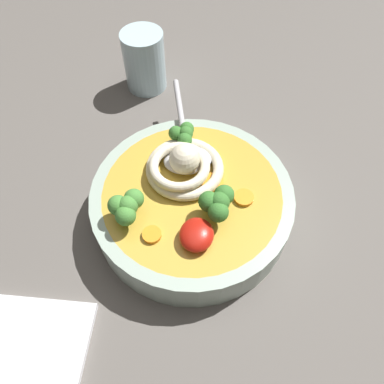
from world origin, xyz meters
The scene contains 13 objects.
table_slab centered at (0.00, 0.00, 1.34)cm, with size 133.74×133.74×2.68cm, color #5B5651.
soup_bowl centered at (1.55, 1.86, 5.34)cm, with size 24.50×24.50×5.13cm.
noodle_pile centered at (-1.24, 0.42, 9.14)cm, with size 10.54×10.34×4.24cm.
soup_spoon centered at (-3.93, 0.37, 8.62)cm, with size 17.49×7.79×1.60cm.
chili_sauce_dollop centered at (7.63, 3.21, 8.76)cm, with size 4.18×3.76×1.88cm, color #B2190F.
broccoli_floret_left centered at (5.96, -4.75, 10.03)cm, with size 4.47×3.84×3.53cm.
broccoli_floret_right centered at (-5.91, -0.50, 9.63)cm, with size 3.65×3.14×2.88cm.
broccoli_floret_center centered at (4.10, 5.06, 10.08)cm, with size 4.56×3.93×3.61cm.
carrot_slice_rear centered at (1.67, 8.01, 8.07)cm, with size 2.34×2.34×0.50cm, color orange.
carrot_slice_front centered at (7.96, -1.70, 8.06)cm, with size 2.13×2.13×0.49cm, color orange.
carrot_slice_extra_a centered at (-0.32, 4.12, 8.05)cm, with size 2.71×2.71×0.47cm, color orange.
drinking_glass centered at (-22.75, -9.26, 7.42)cm, with size 6.62×6.62×9.46cm, color silver.
folded_napkin centered at (21.35, -13.36, 3.08)cm, with size 12.28×13.58×0.80cm, color white.
Camera 1 is at (26.16, 5.34, 44.10)cm, focal length 34.52 mm.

